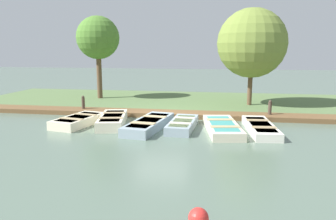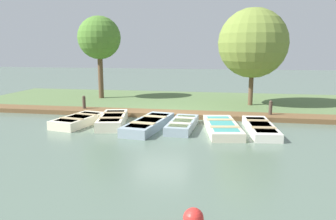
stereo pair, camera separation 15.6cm
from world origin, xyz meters
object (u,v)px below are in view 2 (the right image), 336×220
at_px(rowboat_3, 182,124).
at_px(rowboat_1, 113,120).
at_px(rowboat_2, 149,124).
at_px(rowboat_4, 222,127).
at_px(park_tree_far_left, 99,38).
at_px(rowboat_5, 260,128).
at_px(buoy, 193,218).
at_px(rowboat_0, 79,120).
at_px(park_tree_left, 253,43).
at_px(mooring_post_near, 84,104).
at_px(mooring_post_far, 270,110).

bearing_deg(rowboat_3, rowboat_1, -90.46).
distance_m(rowboat_2, rowboat_4, 3.02).
bearing_deg(park_tree_far_left, rowboat_5, 55.38).
bearing_deg(park_tree_far_left, buoy, 27.38).
height_order(rowboat_0, buoy, rowboat_0).
bearing_deg(rowboat_3, rowboat_5, 93.83).
bearing_deg(rowboat_5, rowboat_4, -88.71).
height_order(rowboat_1, rowboat_3, rowboat_1).
xyz_separation_m(buoy, park_tree_far_left, (-13.98, -7.24, 3.73)).
relative_size(rowboat_2, park_tree_left, 0.68).
xyz_separation_m(rowboat_1, mooring_post_near, (-2.38, -2.39, 0.24)).
xyz_separation_m(rowboat_4, mooring_post_near, (-2.70, -7.13, 0.28)).
xyz_separation_m(rowboat_0, rowboat_5, (-0.10, 7.73, -0.03)).
height_order(rowboat_3, mooring_post_near, mooring_post_near).
height_order(rowboat_5, park_tree_left, park_tree_left).
bearing_deg(rowboat_4, rowboat_0, -99.77).
height_order(rowboat_0, mooring_post_far, mooring_post_far).
bearing_deg(rowboat_0, buoy, 49.12).
relative_size(rowboat_3, park_tree_left, 0.53).
relative_size(rowboat_0, park_tree_left, 0.52).
bearing_deg(buoy, rowboat_3, -170.98).
height_order(rowboat_0, park_tree_far_left, park_tree_far_left).
bearing_deg(rowboat_5, mooring_post_near, -111.45).
bearing_deg(buoy, rowboat_1, -151.03).
bearing_deg(park_tree_left, buoy, -8.40).
relative_size(rowboat_1, rowboat_3, 1.09).
bearing_deg(rowboat_2, rowboat_3, 106.30).
bearing_deg(park_tree_far_left, park_tree_left, 83.17).
height_order(rowboat_3, park_tree_left, park_tree_left).
relative_size(rowboat_0, rowboat_2, 0.77).
distance_m(rowboat_5, mooring_post_near, 9.01).
xyz_separation_m(rowboat_3, mooring_post_far, (-2.57, 3.85, 0.27)).
height_order(mooring_post_far, buoy, mooring_post_far).
distance_m(rowboat_3, park_tree_far_left, 9.54).
bearing_deg(mooring_post_near, rowboat_1, 45.05).
height_order(rowboat_4, buoy, buoy).
xyz_separation_m(mooring_post_far, buoy, (10.17, -2.64, -0.26)).
relative_size(park_tree_far_left, park_tree_left, 0.97).
xyz_separation_m(rowboat_2, park_tree_far_left, (-6.57, -4.65, 3.73)).
xyz_separation_m(rowboat_2, rowboat_5, (-0.23, 4.54, -0.03)).
bearing_deg(rowboat_4, rowboat_3, -103.63).
relative_size(rowboat_3, mooring_post_near, 3.20).
bearing_deg(rowboat_3, rowboat_4, 88.55).
bearing_deg(rowboat_1, rowboat_4, 74.38).
distance_m(rowboat_2, buoy, 7.85).
relative_size(rowboat_0, mooring_post_far, 3.13).
relative_size(mooring_post_near, park_tree_left, 0.17).
height_order(rowboat_4, park_tree_left, park_tree_left).
height_order(rowboat_5, mooring_post_far, mooring_post_far).
bearing_deg(mooring_post_far, rowboat_0, -72.65).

